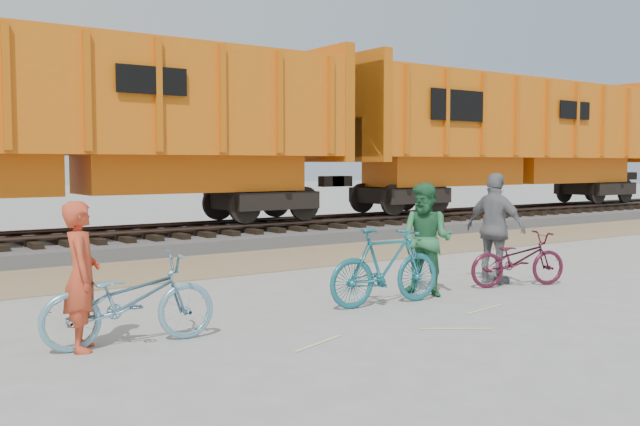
{
  "coord_description": "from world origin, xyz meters",
  "views": [
    {
      "loc": [
        -5.61,
        -7.32,
        2.05
      ],
      "look_at": [
        0.65,
        1.5,
        1.3
      ],
      "focal_mm": 40.0,
      "sensor_mm": 36.0,
      "label": 1
    }
  ],
  "objects_px": {
    "hopper_car_center": "(66,120)",
    "person_solo": "(81,276)",
    "bicycle_blue": "(130,300)",
    "bicycle_maroon": "(518,259)",
    "hopper_car_right": "(510,136)",
    "person_woman": "(495,228)",
    "bicycle_teal": "(386,266)",
    "person_man": "(426,239)"
  },
  "relations": [
    {
      "from": "bicycle_teal",
      "to": "person_woman",
      "type": "height_order",
      "value": "person_woman"
    },
    {
      "from": "hopper_car_right",
      "to": "person_solo",
      "type": "height_order",
      "value": "hopper_car_right"
    },
    {
      "from": "bicycle_maroon",
      "to": "person_woman",
      "type": "distance_m",
      "value": 0.64
    },
    {
      "from": "bicycle_teal",
      "to": "person_solo",
      "type": "distance_m",
      "value": 4.35
    },
    {
      "from": "hopper_car_center",
      "to": "person_man",
      "type": "relative_size",
      "value": 7.99
    },
    {
      "from": "bicycle_blue",
      "to": "person_solo",
      "type": "relative_size",
      "value": 1.19
    },
    {
      "from": "person_woman",
      "to": "bicycle_maroon",
      "type": "bearing_deg",
      "value": -174.67
    },
    {
      "from": "bicycle_blue",
      "to": "person_man",
      "type": "distance_m",
      "value": 4.86
    },
    {
      "from": "hopper_car_center",
      "to": "bicycle_blue",
      "type": "distance_m",
      "value": 9.15
    },
    {
      "from": "bicycle_teal",
      "to": "person_man",
      "type": "bearing_deg",
      "value": -73.31
    },
    {
      "from": "hopper_car_right",
      "to": "person_man",
      "type": "height_order",
      "value": "hopper_car_right"
    },
    {
      "from": "hopper_car_right",
      "to": "person_solo",
      "type": "relative_size",
      "value": 8.5
    },
    {
      "from": "bicycle_teal",
      "to": "person_woman",
      "type": "bearing_deg",
      "value": -77.83
    },
    {
      "from": "hopper_car_right",
      "to": "person_woman",
      "type": "xyz_separation_m",
      "value": [
        -10.22,
        -8.23,
        -2.06
      ]
    },
    {
      "from": "person_solo",
      "to": "person_man",
      "type": "bearing_deg",
      "value": -70.66
    },
    {
      "from": "hopper_car_center",
      "to": "hopper_car_right",
      "type": "bearing_deg",
      "value": 0.0
    },
    {
      "from": "person_solo",
      "to": "person_woman",
      "type": "distance_m",
      "value": 7.08
    },
    {
      "from": "bicycle_blue",
      "to": "bicycle_teal",
      "type": "relative_size",
      "value": 1.04
    },
    {
      "from": "bicycle_teal",
      "to": "person_solo",
      "type": "relative_size",
      "value": 1.14
    },
    {
      "from": "hopper_car_right",
      "to": "bicycle_teal",
      "type": "bearing_deg",
      "value": -146.56
    },
    {
      "from": "person_solo",
      "to": "person_woman",
      "type": "bearing_deg",
      "value": -70.08
    },
    {
      "from": "bicycle_teal",
      "to": "person_man",
      "type": "xyz_separation_m",
      "value": [
        1.0,
        0.2,
        0.31
      ]
    },
    {
      "from": "bicycle_blue",
      "to": "person_solo",
      "type": "distance_m",
      "value": 0.6
    },
    {
      "from": "hopper_car_center",
      "to": "person_solo",
      "type": "relative_size",
      "value": 8.5
    },
    {
      "from": "person_man",
      "to": "person_solo",
      "type": "bearing_deg",
      "value": -111.7
    },
    {
      "from": "person_solo",
      "to": "bicycle_maroon",
      "type": "bearing_deg",
      "value": -73.31
    },
    {
      "from": "bicycle_blue",
      "to": "person_woman",
      "type": "distance_m",
      "value": 6.6
    },
    {
      "from": "hopper_car_right",
      "to": "bicycle_teal",
      "type": "xyz_separation_m",
      "value": [
        -12.95,
        -8.55,
        -2.44
      ]
    },
    {
      "from": "hopper_car_center",
      "to": "person_solo",
      "type": "height_order",
      "value": "hopper_car_center"
    },
    {
      "from": "bicycle_blue",
      "to": "bicycle_maroon",
      "type": "relative_size",
      "value": 1.13
    },
    {
      "from": "hopper_car_right",
      "to": "person_woman",
      "type": "height_order",
      "value": "hopper_car_right"
    },
    {
      "from": "hopper_car_center",
      "to": "hopper_car_right",
      "type": "distance_m",
      "value": 15.0
    },
    {
      "from": "person_woman",
      "to": "hopper_car_center",
      "type": "bearing_deg",
      "value": 21.45
    },
    {
      "from": "hopper_car_right",
      "to": "bicycle_teal",
      "type": "distance_m",
      "value": 15.71
    },
    {
      "from": "bicycle_maroon",
      "to": "person_woman",
      "type": "height_order",
      "value": "person_woman"
    },
    {
      "from": "bicycle_maroon",
      "to": "bicycle_teal",
      "type": "bearing_deg",
      "value": 107.46
    },
    {
      "from": "person_man",
      "to": "person_woman",
      "type": "bearing_deg",
      "value": 70.65
    },
    {
      "from": "bicycle_blue",
      "to": "bicycle_teal",
      "type": "bearing_deg",
      "value": -82.24
    },
    {
      "from": "hopper_car_center",
      "to": "person_solo",
      "type": "bearing_deg",
      "value": -105.04
    },
    {
      "from": "bicycle_maroon",
      "to": "person_man",
      "type": "bearing_deg",
      "value": 100.44
    },
    {
      "from": "bicycle_blue",
      "to": "bicycle_maroon",
      "type": "distance_m",
      "value": 6.67
    },
    {
      "from": "hopper_car_right",
      "to": "bicycle_maroon",
      "type": "xyz_separation_m",
      "value": [
        -10.12,
        -8.63,
        -2.55
      ]
    }
  ]
}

